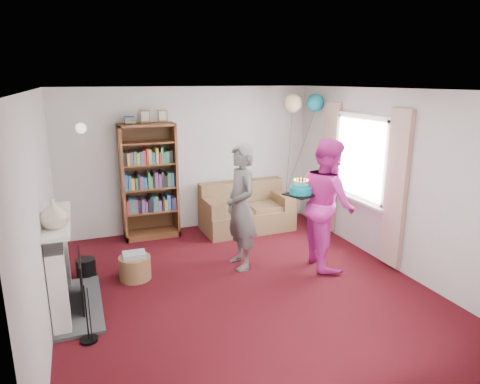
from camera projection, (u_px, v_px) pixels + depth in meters
name	position (u px, v px, depth m)	size (l,w,h in m)	color
ground	(241.00, 286.00, 5.59)	(5.00, 5.00, 0.00)	black
wall_back	(189.00, 159.00, 7.53)	(4.50, 0.02, 2.50)	silver
wall_left	(40.00, 213.00, 4.49)	(0.02, 5.00, 2.50)	silver
wall_right	(389.00, 179.00, 6.05)	(0.02, 5.00, 2.50)	silver
ceiling	(241.00, 89.00, 4.95)	(4.50, 5.00, 0.01)	white
fireplace	(65.00, 268.00, 4.91)	(0.55, 1.80, 1.12)	#3F3F42
window_bay	(360.00, 174.00, 6.59)	(0.14, 2.02, 2.20)	white
wall_sconce	(81.00, 128.00, 6.64)	(0.16, 0.23, 0.16)	gold
bookcase	(149.00, 182.00, 7.16)	(0.91, 0.42, 2.14)	#472B14
sofa	(246.00, 211.00, 7.68)	(1.57, 0.83, 0.83)	brown
wicker_basket	(135.00, 267.00, 5.75)	(0.42, 0.42, 0.38)	olive
person_striped	(241.00, 207.00, 5.97)	(0.65, 0.42, 1.77)	black
person_magenta	(328.00, 203.00, 6.02)	(0.90, 0.70, 1.85)	#D0299A
birthday_cake	(301.00, 190.00, 5.86)	(0.36, 0.36, 0.22)	black
balloons	(304.00, 103.00, 7.38)	(0.75, 0.31, 1.73)	#3F3F3F
mantel_vase	(54.00, 213.00, 4.39)	(0.30, 0.30, 0.31)	beige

